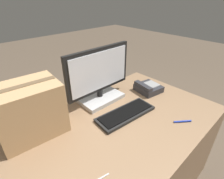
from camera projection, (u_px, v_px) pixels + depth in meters
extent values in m
cube|color=#8C6B4C|center=(101.00, 172.00, 1.25)|extent=(1.80, 0.90, 0.72)
cube|color=#B7B7B7|center=(100.00, 97.00, 1.42)|extent=(0.34, 0.24, 0.03)
cylinder|color=black|center=(100.00, 93.00, 1.40)|extent=(0.04, 0.04, 0.05)
cube|color=black|center=(99.00, 70.00, 1.30)|extent=(0.57, 0.03, 0.34)
cube|color=white|center=(100.00, 71.00, 1.29)|extent=(0.52, 0.01, 0.29)
cube|color=black|center=(126.00, 114.00, 1.24)|extent=(0.45, 0.20, 0.02)
cube|color=black|center=(126.00, 112.00, 1.23)|extent=(0.41, 0.17, 0.01)
cube|color=#2D2D33|center=(148.00, 88.00, 1.53)|extent=(0.22, 0.22, 0.05)
cube|color=#2D2D33|center=(143.00, 86.00, 1.48)|extent=(0.07, 0.19, 0.03)
cube|color=gray|center=(152.00, 84.00, 1.53)|extent=(0.12, 0.13, 0.01)
cube|color=tan|center=(29.00, 110.00, 1.02)|extent=(0.39, 0.30, 0.33)
cube|color=brown|center=(22.00, 86.00, 0.94)|extent=(0.36, 0.07, 0.00)
cylinder|color=#1933B2|center=(183.00, 121.00, 1.17)|extent=(0.10, 0.08, 0.01)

